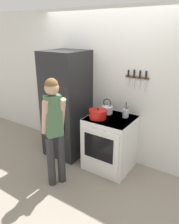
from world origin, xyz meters
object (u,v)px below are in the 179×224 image
at_px(stove_range, 109,143).
at_px(dutch_oven_pot, 98,114).
at_px(tea_kettle, 107,109).
at_px(person, 54,127).
at_px(utensil_jar, 126,113).
at_px(refrigerator, 67,105).

height_order(stove_range, dutch_oven_pot, dutch_oven_pot).
xyz_separation_m(dutch_oven_pot, tea_kettle, (0.01, 0.27, 0.01)).
xyz_separation_m(dutch_oven_pot, person, (-0.29, -0.68, -0.04)).
height_order(dutch_oven_pot, tea_kettle, tea_kettle).
height_order(stove_range, utensil_jar, utensil_jar).
xyz_separation_m(refrigerator, dutch_oven_pot, (0.73, -0.13, 0.02)).
bearing_deg(utensil_jar, refrigerator, -172.18).
height_order(utensil_jar, person, person).
relative_size(dutch_oven_pot, person, 0.20).
distance_m(stove_range, tea_kettle, 0.56).
height_order(stove_range, tea_kettle, tea_kettle).
bearing_deg(tea_kettle, refrigerator, -169.32).
distance_m(refrigerator, stove_range, 1.02).
distance_m(utensil_jar, person, 1.15).
bearing_deg(person, tea_kettle, 11.33).
relative_size(dutch_oven_pot, utensil_jar, 1.16).
distance_m(dutch_oven_pot, person, 0.75).
bearing_deg(dutch_oven_pot, stove_range, 33.87).
xyz_separation_m(refrigerator, stove_range, (0.90, -0.02, -0.49)).
relative_size(refrigerator, tea_kettle, 7.34).
bearing_deg(refrigerator, dutch_oven_pot, -10.08).
bearing_deg(dutch_oven_pot, person, -113.27).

